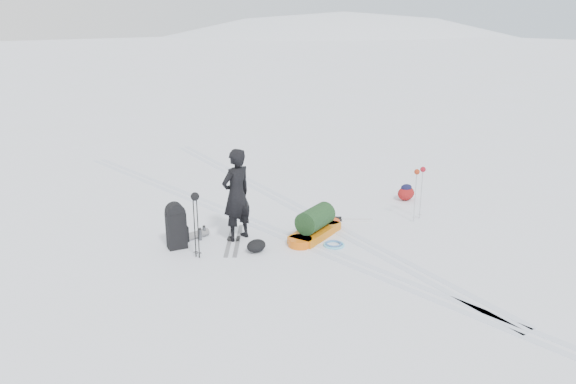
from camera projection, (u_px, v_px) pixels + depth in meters
The scene contains 14 objects.
ground at pixel (294, 239), 11.61m from camera, with size 200.00×200.00×0.00m, color white.
snow_hill_backdrop at pixel (270, 340), 132.34m from camera, with size 359.50×192.00×162.45m.
ski_tracks at pixel (290, 221), 12.63m from camera, with size 3.38×17.97×0.01m.
skier at pixel (236, 195), 11.35m from camera, with size 0.70×0.46×1.92m, color black.
pulk_sled at pixel (315, 225), 11.69m from camera, with size 1.75×0.98×0.65m.
expedition_rucksack at pixel (179, 226), 11.12m from camera, with size 1.04×0.46×0.94m.
ski_poles_black at pixel (195, 205), 10.43m from camera, with size 0.16×0.18×1.31m.
ski_poles_silver at pixel (420, 177), 12.39m from camera, with size 0.39×0.16×1.22m.
touring_skis_grey at pixel (234, 240), 11.55m from camera, with size 1.27×1.49×0.06m.
touring_skis_white at pixel (338, 220), 12.66m from camera, with size 1.34×1.21×0.06m.
rope_coil at pixel (334, 244), 11.29m from camera, with size 0.46×0.46×0.05m.
small_daypack at pixel (406, 192), 14.02m from camera, with size 0.59×0.55×0.41m.
thermos_pair at pixel (202, 233), 11.62m from camera, with size 0.24×0.19×0.26m.
stuff_sack at pixel (256, 246), 10.97m from camera, with size 0.42×0.32×0.25m.
Camera 1 is at (-6.89, -8.28, 4.45)m, focal length 35.00 mm.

